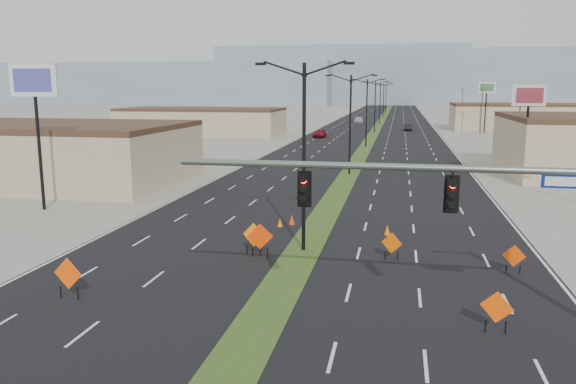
% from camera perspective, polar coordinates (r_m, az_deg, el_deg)
% --- Properties ---
extents(ground, '(600.00, 600.00, 0.00)m').
position_cam_1_polar(ground, '(19.79, -4.50, -15.65)').
color(ground, gray).
rests_on(ground, ground).
extents(road_surface, '(25.00, 400.00, 0.02)m').
position_cam_1_polar(road_surface, '(117.50, 8.84, 6.14)').
color(road_surface, black).
rests_on(road_surface, ground).
extents(median_strip, '(2.00, 400.00, 0.04)m').
position_cam_1_polar(median_strip, '(117.50, 8.84, 6.14)').
color(median_strip, '#2A4D1B').
rests_on(median_strip, ground).
extents(building_sw_far, '(30.00, 14.00, 4.50)m').
position_cam_1_polar(building_sw_far, '(108.74, -8.71, 6.99)').
color(building_sw_far, tan).
rests_on(building_sw_far, ground).
extents(building_se_far, '(44.00, 16.00, 5.00)m').
position_cam_1_polar(building_se_far, '(131.46, 25.98, 6.76)').
color(building_se_far, tan).
rests_on(building_se_far, ground).
extents(mesa_west, '(180.00, 50.00, 22.00)m').
position_cam_1_polar(mesa_west, '(322.28, -11.79, 10.71)').
color(mesa_west, gray).
rests_on(mesa_west, ground).
extents(mesa_center, '(220.00, 50.00, 28.00)m').
position_cam_1_polar(mesa_center, '(319.05, 17.87, 10.98)').
color(mesa_center, gray).
rests_on(mesa_center, ground).
extents(mesa_backdrop, '(140.00, 50.00, 32.00)m').
position_cam_1_polar(mesa_backdrop, '(338.96, 5.42, 11.71)').
color(mesa_backdrop, gray).
rests_on(mesa_backdrop, ground).
extents(signal_mast, '(16.30, 0.60, 8.00)m').
position_cam_1_polar(signal_mast, '(19.81, 21.59, -1.66)').
color(signal_mast, slate).
rests_on(signal_mast, ground).
extents(streetlight_0, '(5.15, 0.24, 10.02)m').
position_cam_1_polar(streetlight_0, '(29.67, 1.63, 4.13)').
color(streetlight_0, black).
rests_on(streetlight_0, ground).
extents(streetlight_1, '(5.15, 0.24, 10.02)m').
position_cam_1_polar(streetlight_1, '(57.38, 6.34, 7.16)').
color(streetlight_1, black).
rests_on(streetlight_1, ground).
extents(streetlight_2, '(5.15, 0.24, 10.02)m').
position_cam_1_polar(streetlight_2, '(85.28, 7.99, 8.20)').
color(streetlight_2, black).
rests_on(streetlight_2, ground).
extents(streetlight_3, '(5.15, 0.24, 10.02)m').
position_cam_1_polar(streetlight_3, '(113.23, 8.83, 8.73)').
color(streetlight_3, black).
rests_on(streetlight_3, ground).
extents(streetlight_4, '(5.15, 0.24, 10.02)m').
position_cam_1_polar(streetlight_4, '(141.20, 9.34, 9.05)').
color(streetlight_4, black).
rests_on(streetlight_4, ground).
extents(streetlight_5, '(5.15, 0.24, 10.02)m').
position_cam_1_polar(streetlight_5, '(169.18, 9.68, 9.26)').
color(streetlight_5, black).
rests_on(streetlight_5, ground).
extents(streetlight_6, '(5.15, 0.24, 10.02)m').
position_cam_1_polar(streetlight_6, '(197.16, 9.92, 9.41)').
color(streetlight_6, black).
rests_on(streetlight_6, ground).
extents(utility_pole_1, '(1.60, 0.20, 9.00)m').
position_cam_1_polar(utility_pole_1, '(78.64, 22.43, 6.79)').
color(utility_pole_1, '#4C3823').
rests_on(utility_pole_1, ground).
extents(utility_pole_2, '(1.60, 0.20, 9.00)m').
position_cam_1_polar(utility_pole_2, '(113.16, 19.06, 7.91)').
color(utility_pole_2, '#4C3823').
rests_on(utility_pole_2, ground).
extents(utility_pole_3, '(1.60, 0.20, 9.00)m').
position_cam_1_polar(utility_pole_3, '(147.90, 17.27, 8.49)').
color(utility_pole_3, '#4C3823').
rests_on(utility_pole_3, ground).
extents(car_left, '(2.30, 4.54, 1.48)m').
position_cam_1_polar(car_left, '(100.64, 3.26, 5.96)').
color(car_left, maroon).
rests_on(car_left, ground).
extents(car_mid, '(1.56, 4.31, 1.41)m').
position_cam_1_polar(car_mid, '(120.14, 12.09, 6.47)').
color(car_mid, black).
rests_on(car_mid, ground).
extents(car_far, '(2.42, 5.49, 1.57)m').
position_cam_1_polar(car_far, '(142.37, 7.17, 7.25)').
color(car_far, '#AAB0B3').
rests_on(car_far, ground).
extents(construction_sign_0, '(1.35, 0.20, 1.80)m').
position_cam_1_polar(construction_sign_0, '(25.28, -21.45, -7.85)').
color(construction_sign_0, '#FF4A05').
rests_on(construction_sign_0, ground).
extents(construction_sign_1, '(1.24, 0.43, 1.72)m').
position_cam_1_polar(construction_sign_1, '(29.77, -3.51, -4.49)').
color(construction_sign_1, orange).
rests_on(construction_sign_1, ground).
extents(construction_sign_2, '(1.34, 0.35, 1.82)m').
position_cam_1_polar(construction_sign_2, '(29.24, -2.86, -4.64)').
color(construction_sign_2, red).
rests_on(construction_sign_2, ground).
extents(construction_sign_3, '(1.05, 0.40, 1.46)m').
position_cam_1_polar(construction_sign_3, '(29.30, 10.49, -5.24)').
color(construction_sign_3, '#DE5104').
rests_on(construction_sign_3, ground).
extents(construction_sign_4, '(1.11, 0.51, 1.59)m').
position_cam_1_polar(construction_sign_4, '(21.84, 20.44, -11.06)').
color(construction_sign_4, '#FF4E05').
rests_on(construction_sign_4, ground).
extents(construction_sign_5, '(1.05, 0.25, 1.41)m').
position_cam_1_polar(construction_sign_5, '(28.86, 21.98, -6.14)').
color(construction_sign_5, '#D83D04').
rests_on(construction_sign_5, ground).
extents(cone_0, '(0.46, 0.46, 0.64)m').
position_cam_1_polar(cone_0, '(32.31, -2.39, -4.55)').
color(cone_0, '#F12F05').
rests_on(cone_0, ground).
extents(cone_1, '(0.38, 0.38, 0.59)m').
position_cam_1_polar(cone_1, '(35.75, -0.83, -3.11)').
color(cone_1, '#EE6105').
rests_on(cone_1, ground).
extents(cone_2, '(0.48, 0.48, 0.62)m').
position_cam_1_polar(cone_2, '(34.28, 10.05, -3.84)').
color(cone_2, '#FF6605').
rests_on(cone_2, ground).
extents(cone_3, '(0.44, 0.44, 0.66)m').
position_cam_1_polar(cone_3, '(36.31, 0.39, -2.84)').
color(cone_3, '#D83C04').
rests_on(cone_3, ground).
extents(pole_sign_west, '(3.41, 0.76, 10.39)m').
position_cam_1_polar(pole_sign_west, '(43.78, -24.35, 9.36)').
color(pole_sign_west, black).
rests_on(pole_sign_west, ground).
extents(pole_sign_east_near, '(2.89, 1.31, 9.02)m').
position_cam_1_polar(pole_sign_east_near, '(57.31, 23.26, 8.29)').
color(pole_sign_east_near, black).
rests_on(pole_sign_east_near, ground).
extents(pole_sign_east_far, '(3.24, 0.86, 9.89)m').
position_cam_1_polar(pole_sign_east_far, '(118.44, 19.53, 9.63)').
color(pole_sign_east_far, black).
rests_on(pole_sign_east_far, ground).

